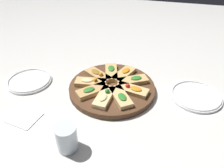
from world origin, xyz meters
The scene contains 15 objects.
ground_plane centered at (0.00, 0.00, 0.00)m, with size 3.00×3.00×0.00m, color silver.
serving_board centered at (0.00, 0.00, 0.01)m, with size 0.37×0.37×0.03m, color #51331E.
focaccia_slice_0 centered at (-0.08, 0.05, 0.04)m, with size 0.14×0.12×0.03m.
focaccia_slice_1 centered at (-0.09, -0.01, 0.04)m, with size 0.14×0.07×0.03m.
focaccia_slice_2 centered at (-0.07, -0.07, 0.04)m, with size 0.13×0.13×0.03m.
focaccia_slice_3 centered at (-0.01, -0.09, 0.04)m, with size 0.06×0.14×0.03m.
focaccia_slice_4 centered at (0.06, -0.08, 0.04)m, with size 0.12×0.14×0.03m.
focaccia_slice_5 centered at (0.09, -0.02, 0.04)m, with size 0.14×0.08×0.03m.
focaccia_slice_6 centered at (0.08, 0.05, 0.04)m, with size 0.14×0.12×0.03m.
focaccia_slice_7 centered at (0.03, 0.09, 0.04)m, with size 0.10×0.15×0.03m.
focaccia_slice_8 centered at (-0.03, 0.09, 0.04)m, with size 0.09×0.15×0.03m.
plate_left centered at (-0.39, -0.04, 0.01)m, with size 0.20×0.20×0.02m.
plate_right centered at (0.35, 0.05, 0.01)m, with size 0.21×0.21×0.02m.
water_glass centered at (-0.06, -0.33, 0.05)m, with size 0.07×0.07×0.09m, color silver.
napkin_stack centered at (-0.28, -0.25, 0.00)m, with size 0.11×0.10×0.01m, color white.
Camera 1 is at (0.20, -0.74, 0.59)m, focal length 35.00 mm.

